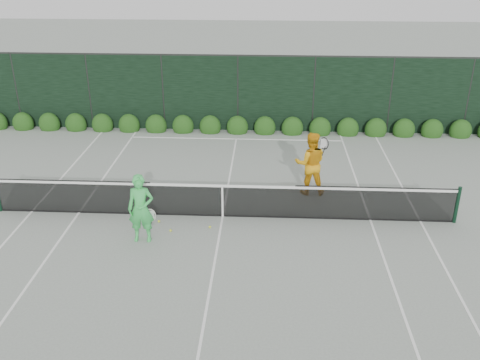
{
  "coord_description": "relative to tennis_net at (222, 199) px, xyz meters",
  "views": [
    {
      "loc": [
        1.2,
        -13.24,
        7.12
      ],
      "look_at": [
        0.47,
        0.3,
        1.0
      ],
      "focal_mm": 40.0,
      "sensor_mm": 36.0,
      "label": 1
    }
  ],
  "objects": [
    {
      "name": "tennis_balls",
      "position": [
        -1.09,
        -0.69,
        -0.5
      ],
      "size": [
        1.5,
        0.56,
        0.07
      ],
      "color": "yellow",
      "rests_on": "ground"
    },
    {
      "name": "player_man",
      "position": [
        2.54,
        1.68,
        0.45
      ],
      "size": [
        0.97,
        0.77,
        1.95
      ],
      "rotation": [
        0.0,
        0.0,
        3.17
      ],
      "color": "#E9A213",
      "rests_on": "ground"
    },
    {
      "name": "ground",
      "position": [
        0.02,
        0.0,
        -0.53
      ],
      "size": [
        80.0,
        80.0,
        0.0
      ],
      "primitive_type": "plane",
      "color": "gray",
      "rests_on": "ground"
    },
    {
      "name": "hedge_row",
      "position": [
        0.02,
        7.15,
        -0.3
      ],
      "size": [
        31.66,
        0.65,
        0.94
      ],
      "color": "#163D10",
      "rests_on": "ground"
    },
    {
      "name": "tennis_net",
      "position": [
        0.0,
        0.0,
        0.0
      ],
      "size": [
        12.9,
        0.1,
        1.07
      ],
      "color": "#113420",
      "rests_on": "ground"
    },
    {
      "name": "court_lines",
      "position": [
        0.02,
        0.0,
        -0.53
      ],
      "size": [
        11.03,
        23.83,
        0.01
      ],
      "color": "white",
      "rests_on": "ground"
    },
    {
      "name": "windscreen_fence",
      "position": [
        0.02,
        -2.71,
        0.98
      ],
      "size": [
        32.0,
        21.07,
        3.06
      ],
      "color": "black",
      "rests_on": "ground"
    },
    {
      "name": "player_woman",
      "position": [
        -1.92,
        -1.4,
        0.38
      ],
      "size": [
        0.69,
        0.46,
        1.82
      ],
      "rotation": [
        0.0,
        0.0,
        0.04
      ],
      "color": "#3AC857",
      "rests_on": "ground"
    }
  ]
}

